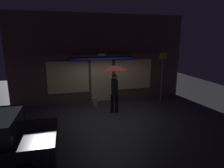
{
  "coord_description": "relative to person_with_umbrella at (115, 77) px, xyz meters",
  "views": [
    {
      "loc": [
        -1.87,
        -7.35,
        3.21
      ],
      "look_at": [
        0.11,
        0.42,
        1.31
      ],
      "focal_mm": 30.6,
      "sensor_mm": 36.0,
      "label": 1
    }
  ],
  "objects": [
    {
      "name": "street_sign_post",
      "position": [
        2.74,
        0.86,
        -0.13
      ],
      "size": [
        0.4,
        0.07,
        2.64
      ],
      "color": "#595B60",
      "rests_on": "ground"
    },
    {
      "name": "building_facade",
      "position": [
        -0.23,
        1.91,
        0.58
      ],
      "size": [
        8.9,
        1.0,
        4.44
      ],
      "color": "brown",
      "rests_on": "ground"
    },
    {
      "name": "person_with_umbrella",
      "position": [
        0.0,
        0.0,
        0.0
      ],
      "size": [
        1.15,
        1.15,
        2.11
      ],
      "rotation": [
        0.0,
        0.0,
        -1.68
      ],
      "color": "black",
      "rests_on": "ground"
    },
    {
      "name": "ground_plane",
      "position": [
        -0.23,
        -0.42,
        -1.61
      ],
      "size": [
        18.0,
        18.0,
        0.0
      ],
      "primitive_type": "plane",
      "color": "#2D2D33"
    },
    {
      "name": "sidewalk_bollard",
      "position": [
        -0.73,
        0.93,
        -1.38
      ],
      "size": [
        0.22,
        0.22,
        0.47
      ],
      "primitive_type": "cylinder",
      "color": "#B2A899",
      "rests_on": "ground"
    }
  ]
}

